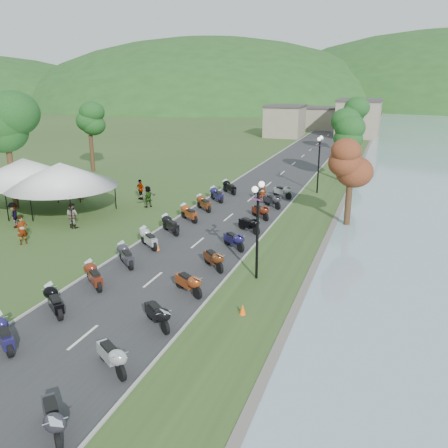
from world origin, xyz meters
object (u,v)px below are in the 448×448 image
(pedestrian_a, at_px, (24,244))
(pedestrian_b, at_px, (73,227))
(pedestrian_c, at_px, (15,228))
(vendor_tent_main, at_px, (62,189))

(pedestrian_a, distance_m, pedestrian_b, 3.95)
(pedestrian_c, bearing_deg, pedestrian_a, 2.30)
(vendor_tent_main, xyz_separation_m, pedestrian_b, (2.59, -2.48, -2.00))
(pedestrian_b, height_order, pedestrian_c, pedestrian_c)
(pedestrian_b, relative_size, pedestrian_c, 0.99)
(vendor_tent_main, distance_m, pedestrian_a, 6.88)
(vendor_tent_main, relative_size, pedestrian_a, 3.05)
(pedestrian_a, height_order, pedestrian_b, pedestrian_a)
(pedestrian_b, bearing_deg, pedestrian_c, 21.90)
(pedestrian_b, bearing_deg, pedestrian_a, 79.82)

